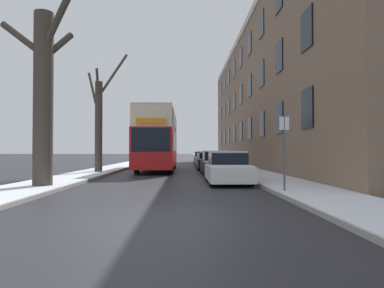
% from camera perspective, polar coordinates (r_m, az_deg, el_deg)
% --- Properties ---
extents(ground_plane, '(320.00, 320.00, 0.00)m').
position_cam_1_polar(ground_plane, '(7.46, -7.10, -12.55)').
color(ground_plane, '#28282D').
extents(sidewalk_left, '(2.49, 130.00, 0.16)m').
position_cam_1_polar(sidewalk_left, '(60.56, -6.76, -2.46)').
color(sidewalk_left, gray).
rests_on(sidewalk_left, ground).
extents(sidewalk_right, '(2.49, 130.00, 0.16)m').
position_cam_1_polar(sidewalk_right, '(60.44, 2.75, -2.47)').
color(sidewalk_right, gray).
rests_on(sidewalk_right, ground).
extents(terrace_facade_right, '(9.10, 45.39, 13.30)m').
position_cam_1_polar(terrace_facade_right, '(34.72, 15.60, 7.47)').
color(terrace_facade_right, '#7A604C').
rests_on(terrace_facade_right, ground).
extents(bare_tree_left_0, '(3.76, 2.81, 7.88)m').
position_cam_1_polar(bare_tree_left_0, '(14.41, -23.45, 7.91)').
color(bare_tree_left_0, '#423A30').
rests_on(bare_tree_left_0, ground).
extents(bare_tree_left_1, '(2.81, 2.37, 7.87)m').
position_cam_1_polar(bare_tree_left_1, '(22.61, -15.21, 3.73)').
color(bare_tree_left_1, '#423A30').
rests_on(bare_tree_left_1, ground).
extents(double_decker_bus, '(2.58, 10.84, 4.34)m').
position_cam_1_polar(double_decker_bus, '(25.62, -5.71, 1.07)').
color(double_decker_bus, red).
rests_on(double_decker_bus, ground).
extents(parked_car_0, '(1.83, 4.05, 1.46)m').
position_cam_1_polar(parked_car_0, '(15.44, 5.95, -4.13)').
color(parked_car_0, silver).
rests_on(parked_car_0, ground).
extents(parked_car_1, '(1.74, 4.53, 1.49)m').
position_cam_1_polar(parked_car_1, '(21.07, 4.00, -3.30)').
color(parked_car_1, black).
rests_on(parked_car_1, ground).
extents(parked_car_2, '(1.87, 3.94, 1.36)m').
position_cam_1_polar(parked_car_2, '(26.71, 2.88, -2.94)').
color(parked_car_2, black).
rests_on(parked_car_2, ground).
extents(parked_car_3, '(1.73, 4.00, 1.29)m').
position_cam_1_polar(parked_car_3, '(31.68, 2.22, -2.72)').
color(parked_car_3, navy).
rests_on(parked_car_3, ground).
extents(parked_car_4, '(1.77, 4.20, 1.41)m').
position_cam_1_polar(parked_car_4, '(37.55, 1.66, -2.41)').
color(parked_car_4, slate).
rests_on(parked_car_4, ground).
extents(pedestrian_left_sidewalk, '(0.35, 0.35, 1.59)m').
position_cam_1_polar(pedestrian_left_sidewalk, '(24.20, -15.22, -2.53)').
color(pedestrian_left_sidewalk, '#4C4742').
rests_on(pedestrian_left_sidewalk, ground).
extents(street_sign_post, '(0.32, 0.07, 2.65)m').
position_cam_1_polar(street_sign_post, '(11.78, 15.13, -0.92)').
color(street_sign_post, '#4C4F54').
rests_on(street_sign_post, ground).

